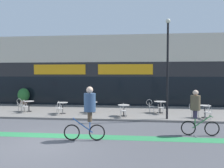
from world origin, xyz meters
name	(u,v)px	position (x,y,z in m)	size (l,w,h in m)	color
ground_plane	(41,145)	(0.00, 0.00, 0.00)	(120.00, 120.00, 0.00)	#4C4C51
sidewalk_slab	(84,111)	(0.00, 7.25, 0.06)	(40.00, 5.50, 0.12)	slate
storefront_facade	(96,71)	(0.00, 11.97, 2.97)	(40.00, 4.06, 5.97)	beige
bike_lane_stripe	(53,136)	(0.00, 1.26, 0.00)	(36.00, 0.70, 0.01)	#2D844C
bistro_table_0	(29,104)	(-3.75, 6.45, 0.64)	(0.69, 0.69, 0.73)	black
bistro_table_1	(63,106)	(-1.16, 5.93, 0.65)	(0.68, 0.68, 0.74)	black
bistro_table_2	(93,105)	(0.74, 6.57, 0.62)	(0.62, 0.62, 0.72)	black
bistro_table_3	(124,108)	(2.91, 5.48, 0.63)	(0.72, 0.72, 0.70)	black
bistro_table_4	(160,105)	(5.27, 6.84, 0.68)	(0.80, 0.80, 0.78)	black
bistro_table_5	(205,109)	(7.73, 5.43, 0.65)	(0.69, 0.69, 0.75)	black
cafe_chair_0_near	(24,105)	(-3.74, 5.82, 0.64)	(0.44, 0.59, 0.90)	#B7B2AD
cafe_chair_0_side	(20,104)	(-4.38, 6.46, 0.64)	(0.60, 0.45, 0.90)	#B7B2AD
cafe_chair_1_near	(59,107)	(-1.16, 5.30, 0.64)	(0.43, 0.59, 0.90)	#B7B2AD
cafe_chair_2_near	(91,106)	(0.73, 5.95, 0.64)	(0.45, 0.60, 0.90)	#B7B2AD
cafe_chair_3_near	(123,109)	(2.91, 4.85, 0.64)	(0.41, 0.58, 0.90)	#B7B2AD
cafe_chair_4_near	(161,107)	(5.26, 6.22, 0.64)	(0.45, 0.60, 0.90)	#B7B2AD
cafe_chair_4_side	(151,105)	(4.64, 6.85, 0.64)	(0.59, 0.44, 0.90)	#B7B2AD
cafe_chair_5_near	(208,111)	(7.72, 4.81, 0.64)	(0.44, 0.60, 0.90)	#B7B2AD
cafe_chair_5_side	(194,109)	(7.11, 5.43, 0.64)	(0.59, 0.44, 0.90)	#B7B2AD
planter_pot	(24,96)	(-5.76, 9.50, 0.88)	(0.96, 0.96, 1.42)	brown
lamp_post	(168,62)	(5.45, 4.91, 3.42)	(0.26, 0.26, 5.77)	black
cyclist_0	(197,109)	(6.31, 1.98, 1.18)	(1.66, 0.48, 2.03)	black
cyclist_1	(89,108)	(1.72, 0.74, 1.33)	(1.70, 0.57, 2.22)	black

